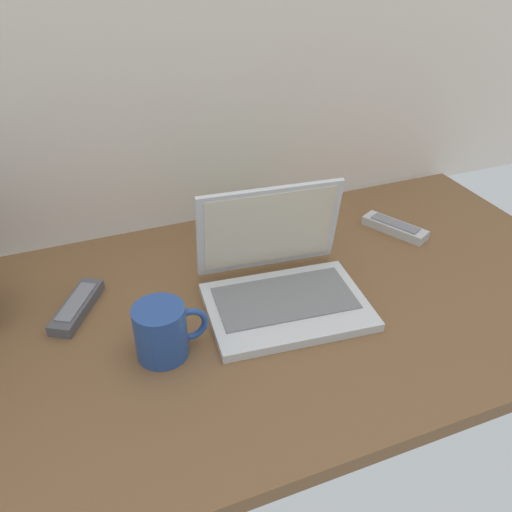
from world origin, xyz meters
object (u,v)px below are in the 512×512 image
at_px(coffee_mug, 162,331).
at_px(remote_control_near, 395,227).
at_px(laptop, 281,279).
at_px(book_stack, 251,227).
at_px(remote_control_far, 77,306).

xyz_separation_m(coffee_mug, remote_control_near, (0.62, 0.21, -0.04)).
distance_m(laptop, remote_control_near, 0.39).
xyz_separation_m(laptop, book_stack, (0.03, 0.24, -0.02)).
xyz_separation_m(laptop, remote_control_far, (-0.39, 0.11, -0.03)).
height_order(laptop, book_stack, laptop).
relative_size(laptop, book_stack, 1.54).
distance_m(laptop, book_stack, 0.24).
height_order(remote_control_far, book_stack, book_stack).
height_order(laptop, remote_control_far, laptop).
relative_size(laptop, coffee_mug, 2.49).
distance_m(remote_control_near, remote_control_far, 0.75).
distance_m(remote_control_near, book_stack, 0.35).
xyz_separation_m(remote_control_near, remote_control_far, (-0.75, -0.03, 0.00)).
xyz_separation_m(remote_control_far, book_stack, (0.42, 0.14, 0.02)).
distance_m(remote_control_far, book_stack, 0.44).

